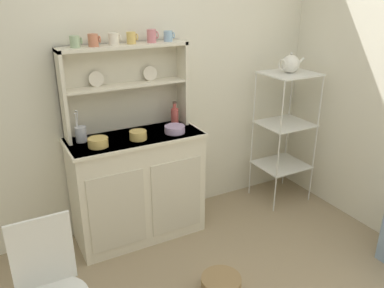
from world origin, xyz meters
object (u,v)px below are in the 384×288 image
Objects in this scene: cup_sage_0 at (75,42)px; jam_bottle at (175,116)px; utensil_jar at (81,134)px; floor_basket at (221,286)px; hutch_shelf_unit at (124,81)px; porcelain_teapot at (290,64)px; wire_chair at (48,284)px; hutch_cabinet at (138,186)px; bowl_mixing_large at (98,142)px; bakers_rack at (285,121)px.

cup_sage_0 is 0.42× the size of jam_bottle.
floor_basket is at bearing -58.57° from utensil_jar.
hutch_shelf_unit reaches higher than porcelain_teapot.
wire_chair is at bearing -114.97° from cup_sage_0.
floor_basket is 1.15× the size of utensil_jar.
cup_sage_0 is (-0.55, 1.02, 1.48)m from floor_basket.
hutch_cabinet is 0.54m from bowl_mixing_large.
bakers_rack is 1.69m from bowl_mixing_large.
cup_sage_0 is at bearing 173.87° from bakers_rack.
floor_basket is at bearing -78.24° from hutch_shelf_unit.
porcelain_teapot is at bearing -12.15° from wire_chair.
hutch_shelf_unit is 0.50m from utensil_jar.
cup_sage_0 is 0.94m from jam_bottle.
wire_chair is at bearing -121.95° from bowl_mixing_large.
utensil_jar is at bearing 121.43° from floor_basket.
hutch_cabinet is 4.17× the size of porcelain_teapot.
hutch_shelf_unit reaches higher than bakers_rack.
wire_chair is 3.21× the size of floor_basket.
hutch_cabinet is at bearing -90.00° from hutch_shelf_unit.
bowl_mixing_large is (-0.29, -0.07, 0.45)m from hutch_cabinet.
hutch_cabinet is 5.29× the size of jam_bottle.
wire_chair is 1.04m from bowl_mixing_large.
wire_chair is at bearing -159.20° from bakers_rack.
porcelain_teapot is (1.69, 0.01, 0.39)m from bowl_mixing_large.
hutch_cabinet is at bearing 103.82° from floor_basket.
utensil_jar is (-0.08, 0.15, 0.03)m from bowl_mixing_large.
hutch_cabinet is at bearing 177.39° from porcelain_teapot.
jam_bottle is (1.19, 0.99, 0.41)m from wire_chair.
bowl_mixing_large is 0.17m from utensil_jar.
bowl_mixing_large is at bearing -78.45° from cup_sage_0.
hutch_shelf_unit is 3.56× the size of floor_basket.
wire_chair is 1.53m from cup_sage_0.
bowl_mixing_large is at bearing -62.42° from utensil_jar.
wire_chair is 1.14m from utensil_jar.
bowl_mixing_large is 0.69m from jam_bottle.
bowl_mixing_large is at bearing -179.67° from bakers_rack.
jam_bottle is 0.79× the size of porcelain_teapot.
bowl_mixing_large is at bearing 25.09° from wire_chair.
jam_bottle is (0.67, 0.16, 0.04)m from bowl_mixing_large.
floor_basket is at bearing -57.90° from bowl_mixing_large.
hutch_cabinet is at bearing 13.96° from bowl_mixing_large.
bowl_mixing_large is (-1.69, -0.01, 0.12)m from bakers_rack.
wire_chair is (-0.81, -1.06, -0.72)m from hutch_shelf_unit.
floor_basket is at bearing -98.90° from jam_bottle.
hutch_shelf_unit is 1.49m from bakers_rack.
utensil_jar is at bearing 32.98° from wire_chair.
porcelain_teapot is at bearing -8.34° from jam_bottle.
bakers_rack reaches higher than bowl_mixing_large.
utensil_jar is (-0.75, -0.01, -0.02)m from jam_bottle.
jam_bottle is at bearing 13.43° from bowl_mixing_large.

